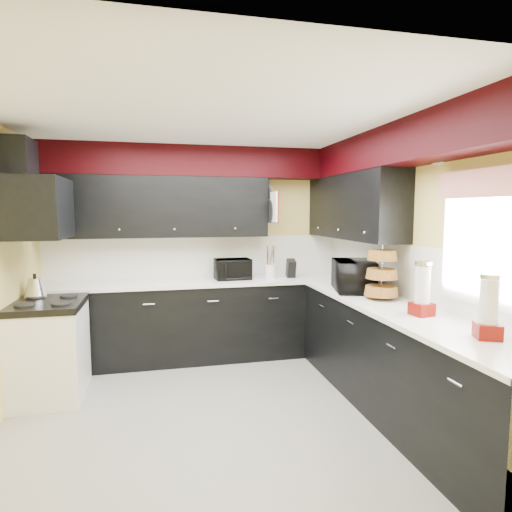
{
  "coord_description": "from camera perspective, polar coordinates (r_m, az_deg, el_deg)",
  "views": [
    {
      "loc": [
        -0.49,
        -3.49,
        1.76
      ],
      "look_at": [
        0.52,
        0.86,
        1.28
      ],
      "focal_mm": 30.0,
      "sensor_mm": 36.0,
      "label": 1
    }
  ],
  "objects": [
    {
      "name": "pan_low",
      "position": [
        5.33,
        1.2,
        5.65
      ],
      "size": [
        0.03,
        0.24,
        0.42
      ],
      "primitive_type": null,
      "color": "black",
      "rests_on": "upper_back"
    },
    {
      "name": "wall_right",
      "position": [
        4.21,
        20.1,
        -1.24
      ],
      "size": [
        0.06,
        3.6,
        2.5
      ],
      "primitive_type": "cube",
      "color": "#E0C666",
      "rests_on": "ground"
    },
    {
      "name": "knife_block",
      "position": [
        5.27,
        4.68,
        -1.69
      ],
      "size": [
        0.11,
        0.15,
        0.22
      ],
      "primitive_type": "cube",
      "rotation": [
        0.0,
        0.0,
        -0.11
      ],
      "color": "black",
      "rests_on": "counter_back"
    },
    {
      "name": "upper_right",
      "position": [
        4.87,
        12.78,
        6.41
      ],
      "size": [
        0.35,
        1.8,
        0.7
      ],
      "primitive_type": "cube",
      "color": "black",
      "rests_on": "wall_right"
    },
    {
      "name": "cab_right",
      "position": [
        3.98,
        18.37,
        -13.43
      ],
      "size": [
        0.6,
        3.0,
        0.9
      ],
      "primitive_type": "cube",
      "color": "black",
      "rests_on": "ground"
    },
    {
      "name": "valance",
      "position": [
        3.42,
        27.87,
        8.6
      ],
      "size": [
        0.04,
        0.88,
        0.2
      ],
      "primitive_type": "cube",
      "color": "red",
      "rests_on": "wall_right"
    },
    {
      "name": "splash_right",
      "position": [
        4.21,
        19.96,
        -2.06
      ],
      "size": [
        0.02,
        3.6,
        0.5
      ],
      "primitive_type": "cube",
      "color": "white",
      "rests_on": "counter_right"
    },
    {
      "name": "ground",
      "position": [
        3.94,
        -4.8,
        -20.47
      ],
      "size": [
        3.6,
        3.6,
        0.0
      ],
      "primitive_type": "plane",
      "color": "gray",
      "rests_on": "ground"
    },
    {
      "name": "pan_top",
      "position": [
        5.21,
        1.56,
        8.72
      ],
      "size": [
        0.03,
        0.22,
        0.4
      ],
      "primitive_type": null,
      "color": "black",
      "rests_on": "upper_back"
    },
    {
      "name": "ceiling",
      "position": [
        3.6,
        -5.16,
        17.94
      ],
      "size": [
        3.6,
        3.6,
        0.06
      ],
      "primitive_type": "cube",
      "color": "white",
      "rests_on": "wall_back"
    },
    {
      "name": "cut_board",
      "position": [
        4.97,
        2.4,
        6.54
      ],
      "size": [
        0.03,
        0.26,
        0.35
      ],
      "primitive_type": "cube",
      "color": "white",
      "rests_on": "upper_back"
    },
    {
      "name": "cooktop",
      "position": [
        4.44,
        -26.02,
        -5.82
      ],
      "size": [
        0.62,
        0.77,
        0.06
      ],
      "primitive_type": "cube",
      "color": "black",
      "rests_on": "stove"
    },
    {
      "name": "hood",
      "position": [
        4.37,
        -27.2,
        5.69
      ],
      "size": [
        0.5,
        0.78,
        0.55
      ],
      "primitive_type": "cube",
      "color": "black",
      "rests_on": "wall_left"
    },
    {
      "name": "stove",
      "position": [
        4.56,
        -25.75,
        -11.5
      ],
      "size": [
        0.6,
        0.75,
        0.86
      ],
      "primitive_type": "cube",
      "color": "white",
      "rests_on": "ground"
    },
    {
      "name": "toaster_oven",
      "position": [
        5.13,
        -3.11,
        -1.75
      ],
      "size": [
        0.43,
        0.36,
        0.24
      ],
      "primitive_type": "imported",
      "rotation": [
        0.0,
        0.0,
        0.03
      ],
      "color": "black",
      "rests_on": "counter_back"
    },
    {
      "name": "dispenser_a",
      "position": [
        3.58,
        21.3,
        -4.24
      ],
      "size": [
        0.17,
        0.17,
        0.4
      ],
      "primitive_type": null,
      "rotation": [
        0.0,
        0.0,
        0.15
      ],
      "color": "maroon",
      "rests_on": "counter_right"
    },
    {
      "name": "dispenser_b",
      "position": [
        3.12,
        28.61,
        -6.17
      ],
      "size": [
        0.19,
        0.19,
        0.39
      ],
      "primitive_type": null,
      "rotation": [
        0.0,
        0.0,
        -0.4
      ],
      "color": "#6E0900",
      "rests_on": "counter_right"
    },
    {
      "name": "window",
      "position": [
        3.45,
        28.24,
        1.9
      ],
      "size": [
        0.03,
        0.86,
        0.96
      ],
      "primitive_type": null,
      "color": "white",
      "rests_on": "wall_right"
    },
    {
      "name": "counter_right",
      "position": [
        3.85,
        18.6,
        -6.81
      ],
      "size": [
        0.64,
        3.02,
        0.04
      ],
      "primitive_type": "cube",
      "color": "white",
      "rests_on": "cab_right"
    },
    {
      "name": "hood_duct",
      "position": [
        4.43,
        -29.13,
        11.05
      ],
      "size": [
        0.24,
        0.4,
        0.4
      ],
      "primitive_type": "cube",
      "color": "black",
      "rests_on": "wall_left"
    },
    {
      "name": "kettle",
      "position": [
        4.71,
        -27.36,
        -3.75
      ],
      "size": [
        0.26,
        0.26,
        0.18
      ],
      "primitive_type": null,
      "rotation": [
        0.0,
        0.0,
        0.35
      ],
      "color": "silver",
      "rests_on": "cooktop"
    },
    {
      "name": "soffit_right",
      "position": [
        3.97,
        19.89,
        13.93
      ],
      "size": [
        0.36,
        3.24,
        0.35
      ],
      "primitive_type": "cube",
      "color": "black",
      "rests_on": "wall_right"
    },
    {
      "name": "pan_mid",
      "position": [
        5.08,
        1.92,
        5.97
      ],
      "size": [
        0.03,
        0.28,
        0.46
      ],
      "primitive_type": null,
      "color": "black",
      "rests_on": "upper_back"
    },
    {
      "name": "upper_back",
      "position": [
        5.12,
        -13.22,
        6.37
      ],
      "size": [
        2.6,
        0.35,
        0.7
      ],
      "primitive_type": "cube",
      "color": "black",
      "rests_on": "wall_back"
    },
    {
      "name": "splash_back",
      "position": [
        5.33,
        -7.68,
        -0.11
      ],
      "size": [
        3.6,
        0.02,
        0.5
      ],
      "primitive_type": "cube",
      "color": "white",
      "rests_on": "counter_back"
    },
    {
      "name": "utensil_crock",
      "position": [
        5.2,
        1.95,
        -2.05
      ],
      "size": [
        0.2,
        0.2,
        0.17
      ],
      "primitive_type": "cylinder",
      "rotation": [
        0.0,
        0.0,
        -0.29
      ],
      "color": "silver",
      "rests_on": "counter_back"
    },
    {
      "name": "microwave",
      "position": [
        4.48,
        12.95,
        -2.58
      ],
      "size": [
        0.52,
        0.65,
        0.31
      ],
      "primitive_type": "imported",
      "rotation": [
        0.0,
        0.0,
        1.31
      ],
      "color": "black",
      "rests_on": "counter_right"
    },
    {
      "name": "deco_plate",
      "position": [
        3.9,
        23.14,
        12.84
      ],
      "size": [
        0.03,
        0.24,
        0.24
      ],
      "primitive_type": null,
      "color": "white",
      "rests_on": "wall_right"
    },
    {
      "name": "wall_back",
      "position": [
        5.34,
        -7.7,
        0.54
      ],
      "size": [
        3.6,
        0.06,
        2.5
      ],
      "primitive_type": "cube",
      "color": "#E0C666",
      "rests_on": "ground"
    },
    {
      "name": "baskets",
      "position": [
        4.11,
        16.41,
        -2.26
      ],
      "size": [
        0.27,
        0.27,
        0.5
      ],
      "primitive_type": null,
      "color": "brown",
      "rests_on": "upper_right"
    },
    {
      "name": "cab_back",
      "position": [
        5.18,
        -7.26,
        -8.61
      ],
      "size": [
        3.6,
        0.6,
        0.9
      ],
      "primitive_type": "cube",
      "color": "black",
      "rests_on": "ground"
    },
    {
      "name": "counter_back",
      "position": [
        5.08,
        -7.33,
        -3.48
      ],
      "size": [
        3.62,
        0.64,
        0.04
      ],
      "primitive_type": "cube",
      "color": "white",
      "rests_on": "cab_back"
    },
    {
      "name": "soffit_back",
      "position": [
        5.17,
        -7.68,
        12.31
      ],
      "size": [
        3.6,
        0.36,
        0.35
      ],
      "primitive_type": "cube",
      "color": "black",
      "rests_on": "wall_back"
    }
  ]
}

